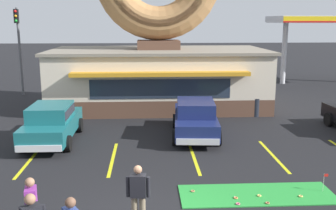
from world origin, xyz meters
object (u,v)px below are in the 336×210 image
(putting_flag_pin, at_px, (325,178))
(pedestrian_beanie_man, at_px, (138,193))
(pedestrian_blue_sweater_man, at_px, (32,208))
(car_navy, at_px, (195,117))
(traffic_light_pole, at_px, (19,40))
(car_teal, at_px, (52,121))
(trash_bin, at_px, (256,107))
(golf_ball, at_px, (235,197))

(putting_flag_pin, xyz_separation_m, pedestrian_beanie_man, (-5.45, -1.63, 0.43))
(putting_flag_pin, bearing_deg, pedestrian_blue_sweater_man, -163.21)
(car_navy, xyz_separation_m, traffic_light_pole, (-10.57, 10.33, 2.84))
(car_teal, bearing_deg, pedestrian_blue_sweater_man, -80.07)
(car_teal, relative_size, pedestrian_blue_sweater_man, 2.83)
(car_navy, height_order, car_teal, same)
(trash_bin, bearing_deg, golf_ball, -108.54)
(car_teal, xyz_separation_m, trash_bin, (9.70, 4.02, -0.37))
(golf_ball, xyz_separation_m, car_teal, (-6.43, 5.73, 0.82))
(car_navy, relative_size, pedestrian_blue_sweater_man, 2.90)
(pedestrian_blue_sweater_man, distance_m, trash_bin, 14.48)
(trash_bin, bearing_deg, car_teal, -157.48)
(pedestrian_blue_sweater_man, bearing_deg, putting_flag_pin, 16.79)
(pedestrian_beanie_man, distance_m, trash_bin, 12.62)
(car_navy, height_order, pedestrian_beanie_man, car_navy)
(pedestrian_beanie_man, bearing_deg, traffic_light_pole, 114.69)
(trash_bin, bearing_deg, pedestrian_blue_sweater_man, -125.17)
(golf_ball, bearing_deg, traffic_light_pole, 123.46)
(car_teal, distance_m, pedestrian_blue_sweater_man, 7.93)
(trash_bin, bearing_deg, putting_flag_pin, -93.21)
(car_teal, bearing_deg, pedestrian_beanie_man, -62.30)
(golf_ball, bearing_deg, pedestrian_blue_sweater_man, -157.72)
(car_navy, relative_size, pedestrian_beanie_man, 2.97)
(pedestrian_blue_sweater_man, bearing_deg, pedestrian_beanie_man, 17.02)
(pedestrian_blue_sweater_man, xyz_separation_m, trash_bin, (8.33, 11.83, -0.39))
(pedestrian_beanie_man, bearing_deg, golf_ball, 26.54)
(car_teal, distance_m, pedestrian_beanie_man, 8.00)
(car_teal, bearing_deg, putting_flag_pin, -30.74)
(putting_flag_pin, bearing_deg, car_navy, 117.66)
(putting_flag_pin, bearing_deg, car_teal, 149.26)
(pedestrian_beanie_man, relative_size, traffic_light_pole, 0.27)
(pedestrian_blue_sweater_man, relative_size, traffic_light_pole, 0.28)
(car_navy, bearing_deg, car_teal, -175.32)
(car_navy, bearing_deg, pedestrian_blue_sweater_man, -119.43)
(putting_flag_pin, relative_size, car_teal, 0.12)
(golf_ball, height_order, pedestrian_beanie_man, pedestrian_beanie_man)
(car_teal, relative_size, traffic_light_pole, 0.79)
(car_navy, distance_m, traffic_light_pole, 15.05)
(car_navy, relative_size, traffic_light_pole, 0.81)
(putting_flag_pin, relative_size, traffic_light_pole, 0.09)
(car_navy, distance_m, car_teal, 6.07)
(pedestrian_blue_sweater_man, bearing_deg, traffic_light_pole, 107.52)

